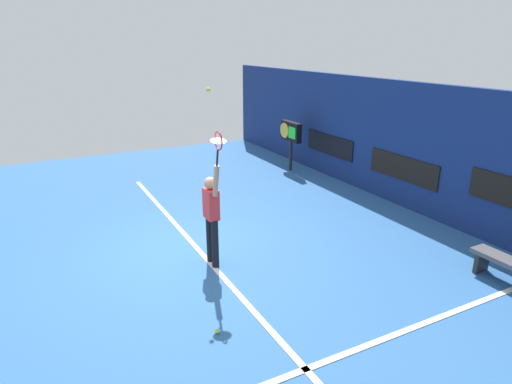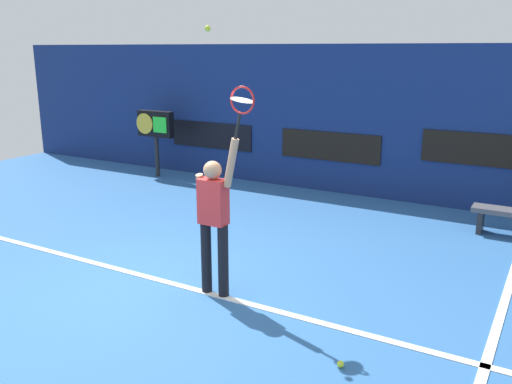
# 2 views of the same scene
# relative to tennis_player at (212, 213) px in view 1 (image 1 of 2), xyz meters

# --- Properties ---
(ground_plane) EXTENTS (18.00, 18.00, 0.00)m
(ground_plane) POSITION_rel_tennis_player_xyz_m (-0.73, -0.28, -1.01)
(ground_plane) COLOR #2D609E
(back_wall) EXTENTS (18.00, 0.20, 3.05)m
(back_wall) POSITION_rel_tennis_player_xyz_m (-0.73, 5.47, 0.52)
(back_wall) COLOR navy
(back_wall) RESTS_ON ground_plane
(sponsor_banner_center) EXTENTS (2.20, 0.03, 0.60)m
(sponsor_banner_center) POSITION_rel_tennis_player_xyz_m (-0.73, 5.35, -0.03)
(sponsor_banner_center) COLOR black
(sponsor_banner_portside) EXTENTS (2.20, 0.03, 0.60)m
(sponsor_banner_portside) POSITION_rel_tennis_player_xyz_m (-3.73, 5.35, -0.04)
(sponsor_banner_portside) COLOR black
(court_baseline) EXTENTS (10.00, 0.10, 0.01)m
(court_baseline) POSITION_rel_tennis_player_xyz_m (-0.73, -0.04, -1.00)
(court_baseline) COLOR white
(court_baseline) RESTS_ON ground_plane
(court_sideline) EXTENTS (0.10, 7.00, 0.01)m
(court_sideline) POSITION_rel_tennis_player_xyz_m (3.15, 1.72, -1.00)
(court_sideline) COLOR white
(court_sideline) RESTS_ON ground_plane
(tennis_player) EXTENTS (0.61, 0.31, 1.99)m
(tennis_player) POSITION_rel_tennis_player_xyz_m (0.00, 0.00, 0.00)
(tennis_player) COLOR black
(tennis_player) RESTS_ON ground_plane
(tennis_racket) EXTENTS (0.37, 0.27, 0.63)m
(tennis_racket) POSITION_rel_tennis_player_xyz_m (0.40, -0.00, 1.37)
(tennis_racket) COLOR black
(tennis_ball) EXTENTS (0.07, 0.07, 0.07)m
(tennis_ball) POSITION_rel_tennis_player_xyz_m (-0.06, 0.04, 2.17)
(tennis_ball) COLOR #CCE033
(scoreboard_clock) EXTENTS (0.96, 0.20, 1.56)m
(scoreboard_clock) POSITION_rel_tennis_player_xyz_m (-4.82, 4.66, 0.18)
(scoreboard_clock) COLOR black
(scoreboard_clock) RESTS_ON ground_plane
(court_bench) EXTENTS (1.40, 0.36, 0.45)m
(court_bench) POSITION_rel_tennis_player_xyz_m (3.03, 4.16, -0.67)
(court_bench) COLOR #4C4C51
(court_bench) RESTS_ON ground_plane
(spare_ball) EXTENTS (0.07, 0.07, 0.07)m
(spare_ball) POSITION_rel_tennis_player_xyz_m (1.95, -0.74, -0.98)
(spare_ball) COLOR #CCE033
(spare_ball) RESTS_ON ground_plane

